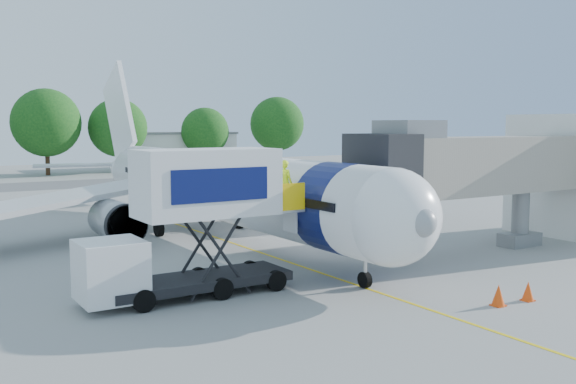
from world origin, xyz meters
TOP-DOWN VIEW (x-y plane):
  - ground at (0.00, 0.00)m, footprint 160.00×160.00m
  - guidance_line at (0.00, 0.00)m, footprint 0.15×70.00m
  - taxiway_strip at (0.00, 42.00)m, footprint 120.00×10.00m
  - aircraft at (0.00, 4.12)m, footprint 34.17×37.73m
  - jet_bridge at (7.99, -7.00)m, footprint 13.90×3.20m
  - catering_hiloader at (-6.26, -7.00)m, footprint 8.59×2.44m
  - safety_cone_a at (3.85, -14.13)m, footprint 0.45×0.45m
  - safety_cone_b at (2.40, -14.00)m, footprint 0.49×0.49m
  - outbuilding_right at (22.00, 62.00)m, footprint 16.40×7.40m
  - tree_d at (1.76, 56.24)m, footprint 8.60×8.60m
  - tree_e at (10.80, 55.85)m, footprint 7.73×7.73m
  - tree_f at (24.23, 57.46)m, footprint 6.99×6.99m
  - tree_g at (36.73, 57.69)m, footprint 8.44×8.44m

SIDE VIEW (x-z plane):
  - ground at x=0.00m, z-range 0.00..0.00m
  - taxiway_strip at x=0.00m, z-range 0.00..0.01m
  - guidance_line at x=0.00m, z-range 0.00..0.01m
  - safety_cone_a at x=3.85m, z-range -0.02..0.70m
  - safety_cone_b at x=2.40m, z-range -0.02..0.76m
  - outbuilding_right at x=22.00m, z-range 0.01..5.31m
  - catering_hiloader at x=-6.26m, z-range 0.01..5.51m
  - aircraft at x=0.00m, z-range -2.73..8.62m
  - jet_bridge at x=7.99m, z-range 1.04..7.64m
  - tree_f at x=24.23m, z-range 0.95..9.86m
  - tree_e at x=10.80m, z-range 1.05..10.92m
  - tree_g at x=36.73m, z-range 1.15..11.91m
  - tree_d at x=1.76m, z-range 1.17..12.14m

